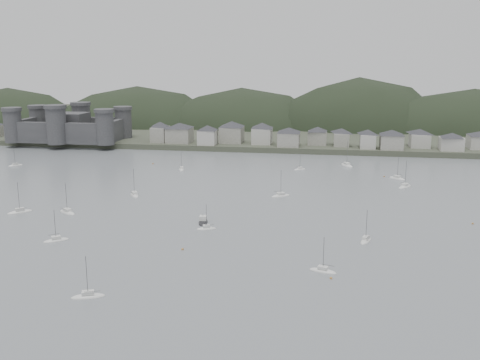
# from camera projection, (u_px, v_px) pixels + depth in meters

# --- Properties ---
(ground) EXTENTS (900.00, 900.00, 0.00)m
(ground) POSITION_uv_depth(u_px,v_px,m) (190.00, 268.00, 137.07)
(ground) COLOR slate
(ground) RESTS_ON ground
(far_shore_land) EXTENTS (900.00, 250.00, 3.00)m
(far_shore_land) POSITION_uv_depth(u_px,v_px,m) (288.00, 124.00, 420.66)
(far_shore_land) COLOR #383D2D
(far_shore_land) RESTS_ON ground
(forested_ridge) EXTENTS (851.55, 103.94, 102.57)m
(forested_ridge) POSITION_uv_depth(u_px,v_px,m) (292.00, 146.00, 398.02)
(forested_ridge) COLOR black
(forested_ridge) RESTS_ON ground
(castle) EXTENTS (66.00, 43.00, 20.00)m
(castle) POSITION_uv_depth(u_px,v_px,m) (70.00, 127.00, 327.24)
(castle) COLOR #38383B
(castle) RESTS_ON far_shore_land
(waterfront_town) EXTENTS (451.48, 28.46, 12.92)m
(waterfront_town) POSITION_uv_depth(u_px,v_px,m) (364.00, 136.00, 303.41)
(waterfront_town) COLOR gray
(waterfront_town) RESTS_ON far_shore_land
(sailboat_lead) EXTENTS (6.37, 8.29, 11.09)m
(sailboat_lead) POSITION_uv_depth(u_px,v_px,m) (135.00, 195.00, 209.23)
(sailboat_lead) COLOR silver
(sailboat_lead) RESTS_ON ground
(moored_fleet) EXTENTS (266.49, 169.49, 12.84)m
(moored_fleet) POSITION_uv_depth(u_px,v_px,m) (188.00, 207.00, 192.25)
(moored_fleet) COLOR silver
(moored_fleet) RESTS_ON ground
(motor_launch_far) EXTENTS (3.62, 7.93, 3.84)m
(motor_launch_far) POSITION_uv_depth(u_px,v_px,m) (203.00, 222.00, 174.84)
(motor_launch_far) COLOR black
(motor_launch_far) RESTS_ON ground
(mooring_buoys) EXTENTS (171.59, 131.45, 0.70)m
(mooring_buoys) POSITION_uv_depth(u_px,v_px,m) (240.00, 208.00, 191.48)
(mooring_buoys) COLOR #AE783A
(mooring_buoys) RESTS_ON ground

